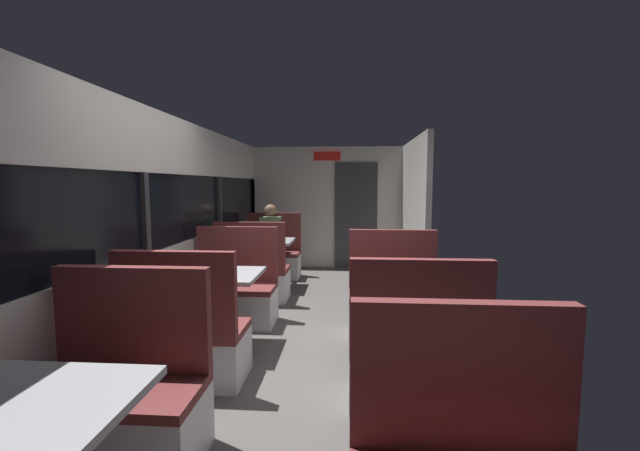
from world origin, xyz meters
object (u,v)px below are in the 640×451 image
dining_table_far_window (263,247)px  bench_rear_aisle_facing_entry (393,303)px  bench_near_window_facing_entry (121,404)px  bench_mid_window_facing_end (185,342)px  bench_far_window_facing_end (253,277)px  bench_mid_window_facing_entry (234,295)px  bench_far_window_facing_entry (272,258)px  dining_table_mid_window (213,283)px  dining_table_rear_aisle (403,292)px  bench_rear_aisle_facing_end (415,360)px  dining_table_near_window (18,425)px  seated_passenger (271,247)px  coffee_cup_primary (215,272)px

dining_table_far_window → bench_rear_aisle_facing_entry: size_ratio=0.82×
bench_near_window_facing_entry → bench_rear_aisle_facing_entry: 2.77m
bench_mid_window_facing_end → bench_far_window_facing_end: 2.32m
bench_far_window_facing_end → bench_mid_window_facing_entry: bearing=-90.0°
bench_far_window_facing_entry → dining_table_mid_window: bearing=-90.0°
dining_table_far_window → dining_table_mid_window: bearing=-90.0°
dining_table_rear_aisle → bench_rear_aisle_facing_end: bearing=-90.0°
dining_table_near_window → bench_rear_aisle_facing_end: bench_rear_aisle_facing_end is taller
bench_rear_aisle_facing_entry → seated_passenger: size_ratio=0.87×
dining_table_near_window → bench_rear_aisle_facing_end: bearing=38.4°
bench_mid_window_facing_end → seated_passenger: bearing=90.0°
dining_table_far_window → coffee_cup_primary: 2.46m
bench_mid_window_facing_end → seated_passenger: (0.00, 3.64, 0.21)m
bench_rear_aisle_facing_end → dining_table_far_window: bearing=119.1°
dining_table_mid_window → bench_rear_aisle_facing_end: bench_rear_aisle_facing_end is taller
dining_table_mid_window → bench_far_window_facing_end: bench_far_window_facing_end is taller
dining_table_near_window → dining_table_rear_aisle: bearing=49.8°
bench_mid_window_facing_end → bench_far_window_facing_end: size_ratio=1.00×
dining_table_mid_window → bench_near_window_facing_entry: bearing=-90.0°
dining_table_near_window → bench_far_window_facing_end: bench_far_window_facing_end is taller
bench_mid_window_facing_entry → dining_table_mid_window: bearing=-90.0°
bench_mid_window_facing_entry → bench_mid_window_facing_end: bearing=-90.0°
bench_mid_window_facing_entry → seated_passenger: seated_passenger is taller
bench_far_window_facing_entry → seated_passenger: bearing=-90.0°
dining_table_mid_window → bench_rear_aisle_facing_end: size_ratio=0.82×
seated_passenger → bench_rear_aisle_facing_end: bearing=-65.0°
dining_table_near_window → bench_mid_window_facing_end: bearing=90.0°
dining_table_near_window → bench_rear_aisle_facing_end: 2.30m
dining_table_mid_window → bench_mid_window_facing_entry: (0.00, 0.70, -0.31)m
bench_rear_aisle_facing_entry → bench_mid_window_facing_entry: bearing=173.6°
coffee_cup_primary → bench_mid_window_facing_end: bearing=-97.3°
dining_table_near_window → seated_passenger: (0.00, 5.26, -0.10)m
bench_mid_window_facing_end → coffee_cup_primary: bench_mid_window_facing_end is taller
dining_table_mid_window → bench_rear_aisle_facing_end: 2.03m
dining_table_near_window → dining_table_far_window: size_ratio=1.00×
bench_mid_window_facing_end → bench_mid_window_facing_entry: 1.40m
dining_table_near_window → bench_rear_aisle_facing_entry: size_ratio=0.82×
coffee_cup_primary → dining_table_far_window: bearing=91.7°
bench_near_window_facing_entry → dining_table_near_window: bearing=-90.0°
dining_table_near_window → bench_mid_window_facing_entry: (0.00, 3.02, -0.31)m
dining_table_mid_window → bench_mid_window_facing_end: bench_mid_window_facing_end is taller
dining_table_mid_window → bench_far_window_facing_end: 1.65m
dining_table_mid_window → bench_rear_aisle_facing_end: bearing=-26.7°
bench_near_window_facing_entry → dining_table_rear_aisle: 2.30m
dining_table_rear_aisle → seated_passenger: (-1.79, 3.14, -0.10)m
bench_far_window_facing_entry → dining_table_rear_aisle: 3.69m
dining_table_far_window → bench_far_window_facing_entry: bearing=90.0°
bench_rear_aisle_facing_end → bench_far_window_facing_entry: bearing=114.6°
dining_table_near_window → coffee_cup_primary: size_ratio=10.00×
dining_table_mid_window → bench_rear_aisle_facing_entry: 1.88m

